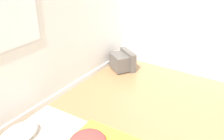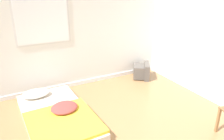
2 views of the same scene
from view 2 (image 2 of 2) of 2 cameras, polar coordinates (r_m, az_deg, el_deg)
wall_back at (r=4.75m, az=-13.44°, el=9.83°), size 7.28×0.08×2.60m
mattress_bed at (r=3.96m, az=-14.24°, el=-11.32°), size 1.11×1.99×0.29m
crt_tv at (r=5.51m, az=7.84°, el=-0.27°), size 0.56×0.59×0.38m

